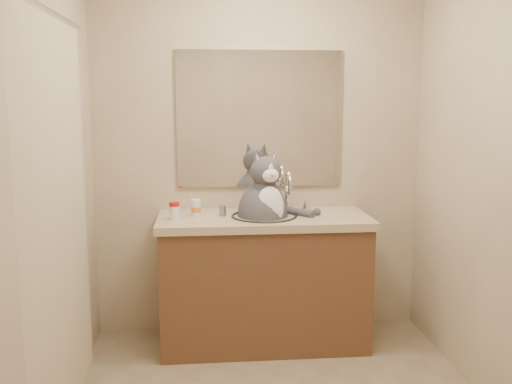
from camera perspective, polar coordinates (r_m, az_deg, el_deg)
The scene contains 8 objects.
room at distance 2.62m, azimuth 3.04°, elevation 0.86°, with size 2.22×2.52×2.42m.
vanity at distance 3.72m, azimuth 0.77°, elevation -8.53°, with size 1.34×0.59×1.12m.
mirror at distance 3.82m, azimuth 0.36°, elevation 7.29°, with size 1.10×0.02×0.90m, color white.
shower_curtain at distance 2.80m, azimuth -19.12°, elevation -2.61°, with size 0.02×1.30×1.93m.
cat at distance 3.60m, azimuth 0.80°, elevation -1.73°, with size 0.53×0.43×0.64m.
pill_bottle_redcap at distance 3.53m, azimuth -8.18°, elevation -1.87°, with size 0.08×0.08×0.11m.
pill_bottle_orange at distance 3.62m, azimuth -6.02°, elevation -1.61°, with size 0.08×0.08×0.11m.
grey_canister at distance 3.61m, azimuth -3.36°, elevation -1.89°, with size 0.04×0.04×0.07m.
Camera 1 is at (-0.38, -2.56, 1.58)m, focal length 40.00 mm.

